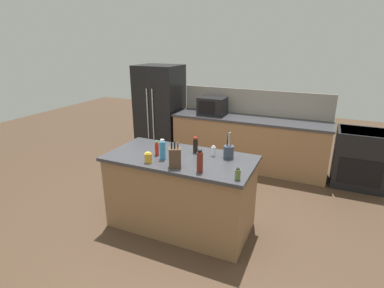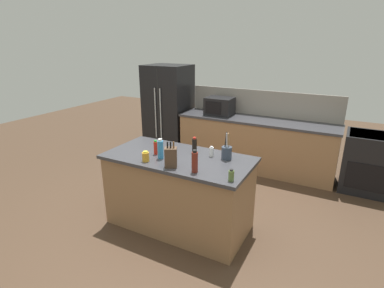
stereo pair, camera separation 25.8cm
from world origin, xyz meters
name	(u,v)px [view 2 (the right image)]	position (x,y,z in m)	size (l,w,h in m)	color
ground_plane	(179,224)	(0.00, 0.00, 0.00)	(14.00, 14.00, 0.00)	#473323
back_counter_run	(255,144)	(0.30, 2.20, 0.47)	(2.80, 0.66, 0.94)	#936B47
wall_backsplash	(262,103)	(0.30, 2.52, 1.17)	(2.76, 0.03, 0.46)	gray
kitchen_island	(179,191)	(0.00, 0.00, 0.47)	(1.77, 0.88, 0.94)	#936B47
refrigerator	(168,110)	(-1.57, 2.25, 0.90)	(0.85, 0.75, 1.80)	black
range_oven	(370,163)	(2.12, 2.20, 0.47)	(0.76, 0.65, 0.92)	black
microwave	(220,106)	(-0.41, 2.20, 1.10)	(0.49, 0.39, 0.32)	black
knife_block	(171,157)	(0.09, -0.31, 1.05)	(0.16, 0.15, 0.29)	#4C3828
utensil_crock	(227,152)	(0.54, 0.20, 1.02)	(0.12, 0.12, 0.32)	#333D4C
hot_sauce_bottle	(156,148)	(-0.28, -0.06, 1.02)	(0.05, 0.05, 0.18)	red
honey_jar	(146,157)	(-0.25, -0.30, 1.00)	(0.08, 0.08, 0.12)	gold
soy_sauce_bottle	(194,145)	(0.11, 0.21, 1.03)	(0.06, 0.06, 0.20)	black
vinegar_bottle	(195,162)	(0.38, -0.30, 1.06)	(0.07, 0.07, 0.25)	maroon
salt_shaker	(212,152)	(0.35, 0.19, 1.00)	(0.05, 0.05, 0.13)	silver
dish_soap_bottle	(160,149)	(-0.15, -0.15, 1.05)	(0.07, 0.07, 0.24)	#3384BC
spice_jar_oregano	(231,175)	(0.79, -0.32, 1.00)	(0.06, 0.06, 0.12)	#567038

